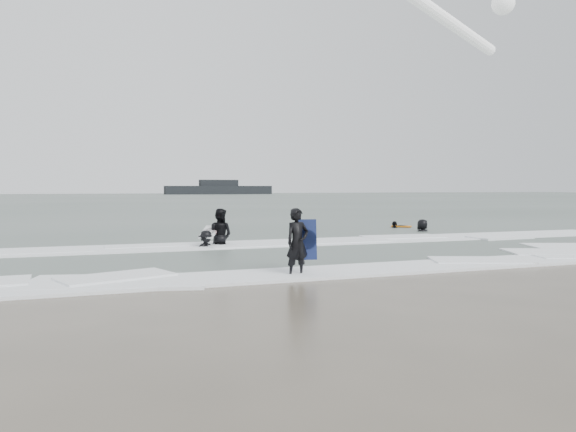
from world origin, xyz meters
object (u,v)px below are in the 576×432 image
object	(u,v)px
surfer_wading	(220,247)
surfer_right_near	(395,229)
surfer_centre	(297,277)
surfer_right_far	(423,232)
vessel_horizon	(219,189)
surfer_breaker	(206,249)

from	to	relation	value
surfer_wading	surfer_right_near	xyz separation A→B (m)	(10.03, 5.30, 0.00)
surfer_centre	surfer_wading	world-z (taller)	surfer_wading
surfer_centre	surfer_wading	size ratio (longest dim) A/B	0.86
surfer_right_far	vessel_horizon	distance (m)	129.56
surfer_breaker	surfer_right_near	bearing A→B (deg)	19.19
vessel_horizon	surfer_wading	bearing A→B (deg)	-102.45
surfer_right_near	vessel_horizon	distance (m)	127.30
surfer_wading	surfer_right_far	size ratio (longest dim) A/B	1.08
surfer_centre	vessel_horizon	xyz separation A→B (m)	(28.66, 138.10, 1.46)
surfer_wading	surfer_breaker	bearing A→B (deg)	72.36
surfer_breaker	surfer_right_near	world-z (taller)	surfer_right_near
surfer_right_far	surfer_centre	bearing A→B (deg)	27.60
surfer_wading	surfer_right_near	distance (m)	11.34
surfer_centre	surfer_breaker	bearing A→B (deg)	85.30
surfer_wading	surfer_right_far	world-z (taller)	surfer_wading
surfer_wading	surfer_breaker	world-z (taller)	surfer_wading
surfer_right_near	surfer_right_far	bearing A→B (deg)	48.16
surfer_wading	vessel_horizon	distance (m)	134.35
surfer_centre	vessel_horizon	size ratio (longest dim) A/B	0.06
surfer_centre	surfer_breaker	size ratio (longest dim) A/B	1.10
surfer_breaker	surfer_right_far	world-z (taller)	surfer_right_far
surfer_wading	vessel_horizon	size ratio (longest dim) A/B	0.07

